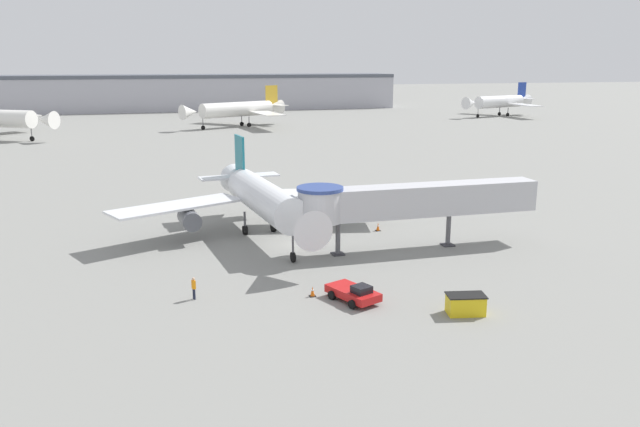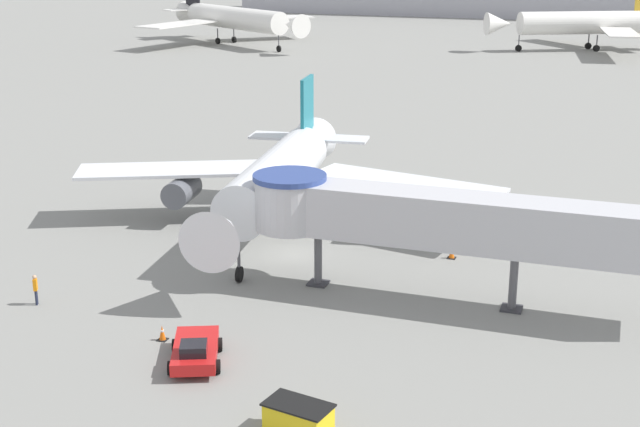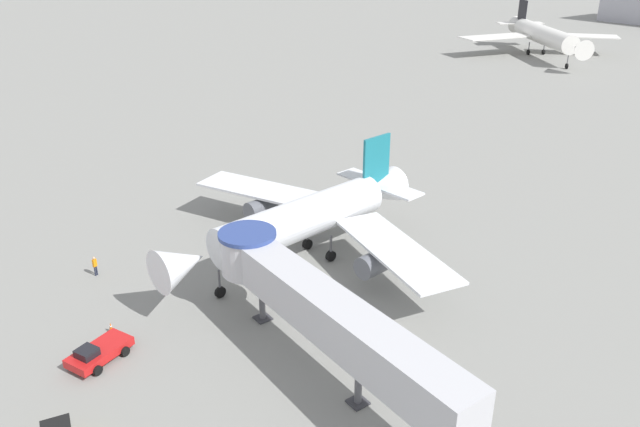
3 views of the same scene
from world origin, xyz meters
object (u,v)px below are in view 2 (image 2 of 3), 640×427
Objects in this scene: main_airplane at (278,177)px; ground_crew_marshaller at (35,288)px; traffic_cone_near_nose at (162,333)px; background_jet_black_tail at (233,18)px; service_container_yellow at (298,420)px; background_jet_gold_tail at (583,23)px; traffic_cone_starboard_wing at (452,252)px; jet_bridge at (429,218)px; pushback_tug_red at (195,351)px.

main_airplane is 17.43m from ground_crew_marshaller.
traffic_cone_near_nose is 0.02× the size of background_jet_black_tail.
main_airplane is 37.95× the size of traffic_cone_near_nose.
service_container_yellow is 130.11m from background_jet_gold_tail.
background_jet_black_tail reaches higher than traffic_cone_starboard_wing.
main_airplane is 13.95m from jet_bridge.
background_jet_gold_tail is (9.67, 125.75, 4.00)m from pushback_tug_red.
ground_crew_marshaller is (-17.77, 7.67, 0.27)m from service_container_yellow.
traffic_cone_starboard_wing is (11.11, 16.00, 0.03)m from traffic_cone_near_nose.
service_container_yellow is (6.64, -4.27, 0.06)m from pushback_tug_red.
background_jet_black_tail is at bearing -104.93° from background_jet_gold_tail.
main_airplane is 12.26m from traffic_cone_starboard_wing.
ground_crew_marshaller is (-7.87, -15.28, -2.89)m from main_airplane.
main_airplane is 17.48× the size of ground_crew_marshaller.
background_jet_gold_tail reaches higher than service_container_yellow.
background_jet_gold_tail is (3.03, 130.02, 3.94)m from service_container_yellow.
traffic_cone_starboard_wing is 0.50× the size of ground_crew_marshaller.
pushback_tug_red is at bearing -124.62° from background_jet_black_tail.
main_airplane is 35.06× the size of traffic_cone_starboard_wing.
ground_crew_marshaller is 0.05× the size of background_jet_black_tail.
background_jet_gold_tail reaches higher than pushback_tug_red.
main_airplane is at bearing -32.75° from background_jet_gold_tail.
ground_crew_marshaller is (-19.59, -14.30, 0.57)m from traffic_cone_starboard_wing.
background_jet_gold_tail is at bearing 76.43° from main_airplane.
pushback_tug_red is at bearing -127.11° from jet_bridge.
background_jet_black_tail is (-58.25, 96.55, 4.30)m from traffic_cone_starboard_wing.
jet_bridge reaches higher than traffic_cone_near_nose.
background_jet_gold_tail reaches higher than main_airplane.
background_jet_black_tail is (-58.17, 103.23, 0.11)m from jet_bridge.
background_jet_gold_tail is at bearing 89.50° from jet_bridge.
ground_crew_marshaller reaches higher than traffic_cone_near_nose.
pushback_tug_red reaches higher than traffic_cone_near_nose.
jet_bridge is at bearing 29.84° from pushback_tug_red.
main_airplane is at bearing -52.66° from ground_crew_marshaller.
ground_crew_marshaller is (-8.47, 1.70, 0.60)m from traffic_cone_near_nose.
background_jet_black_tail reaches higher than pushback_tug_red.
pushback_tug_red is 5.45× the size of traffic_cone_starboard_wing.
traffic_cone_near_nose is at bearing 124.45° from pushback_tug_red.
pushback_tug_red is (-8.38, -11.02, -3.95)m from jet_bridge.
traffic_cone_near_nose is 0.46× the size of ground_crew_marshaller.
traffic_cone_starboard_wing is (0.08, 6.68, -4.19)m from jet_bridge.
background_jet_black_tail is (-59.46, -11.50, 0.06)m from background_jet_gold_tail.
background_jet_black_tail reaches higher than jet_bridge.
traffic_cone_starboard_wing is at bearing -11.45° from main_airplane.
pushback_tug_red is 124.70m from background_jet_black_tail.
main_airplane is 6.43× the size of pushback_tug_red.
service_container_yellow is at bearing -73.36° from main_airplane.
pushback_tug_red is at bearing -86.81° from main_airplane.
main_airplane reaches higher than service_container_yellow.
jet_bridge is 15.87m from service_container_yellow.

